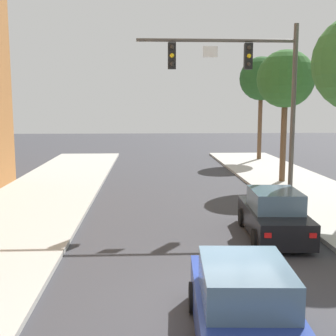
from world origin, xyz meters
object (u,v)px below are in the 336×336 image
at_px(traffic_signal_mast, 250,81).
at_px(street_tree_third, 286,80).
at_px(car_following_blue, 243,309).
at_px(car_lead_black, 274,216).
at_px(street_tree_farthest, 261,79).

xyz_separation_m(traffic_signal_mast, street_tree_third, (3.24, 5.45, 0.36)).
height_order(car_following_blue, street_tree_third, street_tree_third).
bearing_deg(car_lead_black, traffic_signal_mast, 88.52).
height_order(traffic_signal_mast, street_tree_farthest, street_tree_farthest).
bearing_deg(street_tree_farthest, street_tree_third, -97.44).
xyz_separation_m(traffic_signal_mast, car_following_blue, (-2.58, -10.88, -4.62)).
relative_size(car_following_blue, street_tree_farthest, 0.55).
height_order(car_lead_black, car_following_blue, same).
distance_m(car_lead_black, street_tree_third, 11.49).
bearing_deg(car_lead_black, street_tree_third, 71.08).
distance_m(car_lead_black, street_tree_farthest, 21.22).
bearing_deg(street_tree_farthest, traffic_signal_mast, -106.33).
bearing_deg(traffic_signal_mast, car_lead_black, -91.48).
bearing_deg(car_following_blue, car_lead_black, 69.35).
xyz_separation_m(car_lead_black, car_following_blue, (-2.46, -6.54, 0.00)).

